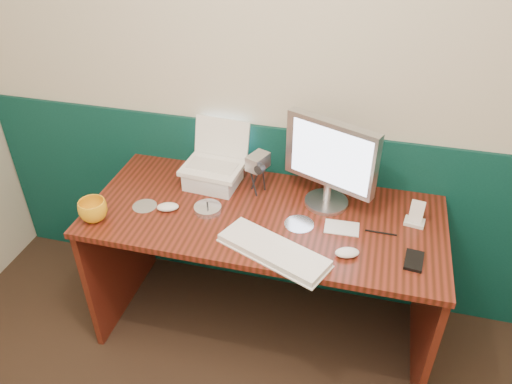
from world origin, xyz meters
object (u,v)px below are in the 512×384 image
(monitor, at_px, (330,164))
(camcorder, at_px, (258,174))
(laptop, at_px, (211,149))
(keyboard, at_px, (273,251))
(desk, at_px, (264,274))
(mug, at_px, (93,210))

(monitor, height_order, camcorder, monitor)
(laptop, distance_m, monitor, 0.56)
(monitor, xyz_separation_m, keyboard, (-0.16, -0.40, -0.20))
(desk, bearing_deg, monitor, 29.94)
(mug, distance_m, camcorder, 0.76)
(laptop, height_order, keyboard, laptop)
(desk, xyz_separation_m, laptop, (-0.30, 0.17, 0.57))
(camcorder, bearing_deg, monitor, 19.37)
(keyboard, bearing_deg, mug, -158.50)
(desk, xyz_separation_m, monitor, (0.26, 0.15, 0.59))
(keyboard, xyz_separation_m, mug, (-0.82, 0.02, 0.04))
(laptop, bearing_deg, mug, -132.18)
(monitor, bearing_deg, mug, -135.79)
(monitor, relative_size, keyboard, 0.93)
(keyboard, distance_m, camcorder, 0.46)
(desk, relative_size, keyboard, 3.45)
(laptop, xyz_separation_m, keyboard, (0.40, -0.42, -0.19))
(monitor, height_order, mug, monitor)
(camcorder, bearing_deg, desk, -44.36)
(monitor, bearing_deg, laptop, -159.14)
(monitor, xyz_separation_m, mug, (-0.98, -0.38, -0.17))
(desk, relative_size, camcorder, 8.18)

